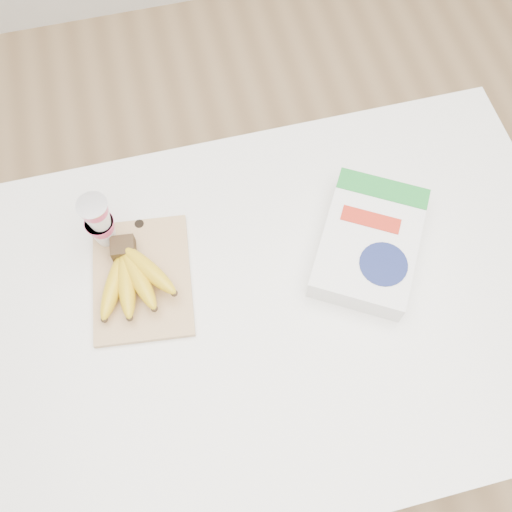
{
  "coord_description": "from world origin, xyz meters",
  "views": [
    {
      "loc": [
        -0.14,
        -0.38,
        2.04
      ],
      "look_at": [
        -0.02,
        0.09,
        0.99
      ],
      "focal_mm": 40.0,
      "sensor_mm": 36.0,
      "label": 1
    }
  ],
  "objects_px": {
    "table": "(270,363)",
    "cutting_board": "(142,278)",
    "bananas": "(131,277)",
    "cereal_box": "(369,242)",
    "yogurt_stack": "(99,221)"
  },
  "relations": [
    {
      "from": "bananas",
      "to": "cereal_box",
      "type": "bearing_deg",
      "value": -4.37
    },
    {
      "from": "cutting_board",
      "to": "bananas",
      "type": "xyz_separation_m",
      "value": [
        -0.02,
        -0.01,
        0.03
      ]
    },
    {
      "from": "table",
      "to": "yogurt_stack",
      "type": "relative_size",
      "value": 8.86
    },
    {
      "from": "cutting_board",
      "to": "table",
      "type": "bearing_deg",
      "value": -17.62
    },
    {
      "from": "bananas",
      "to": "cereal_box",
      "type": "height_order",
      "value": "bananas"
    },
    {
      "from": "table",
      "to": "bananas",
      "type": "xyz_separation_m",
      "value": [
        -0.27,
        0.11,
        0.52
      ]
    },
    {
      "from": "table",
      "to": "cutting_board",
      "type": "xyz_separation_m",
      "value": [
        -0.25,
        0.11,
        0.48
      ]
    },
    {
      "from": "yogurt_stack",
      "to": "cereal_box",
      "type": "bearing_deg",
      "value": -15.66
    },
    {
      "from": "bananas",
      "to": "yogurt_stack",
      "type": "bearing_deg",
      "value": 108.9
    },
    {
      "from": "cutting_board",
      "to": "bananas",
      "type": "bearing_deg",
      "value": -154.72
    },
    {
      "from": "yogurt_stack",
      "to": "cereal_box",
      "type": "distance_m",
      "value": 0.55
    },
    {
      "from": "table",
      "to": "yogurt_stack",
      "type": "height_order",
      "value": "yogurt_stack"
    },
    {
      "from": "cereal_box",
      "to": "bananas",
      "type": "bearing_deg",
      "value": -153.47
    },
    {
      "from": "table",
      "to": "cereal_box",
      "type": "bearing_deg",
      "value": 18.13
    },
    {
      "from": "yogurt_stack",
      "to": "table",
      "type": "bearing_deg",
      "value": -35.4
    }
  ]
}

